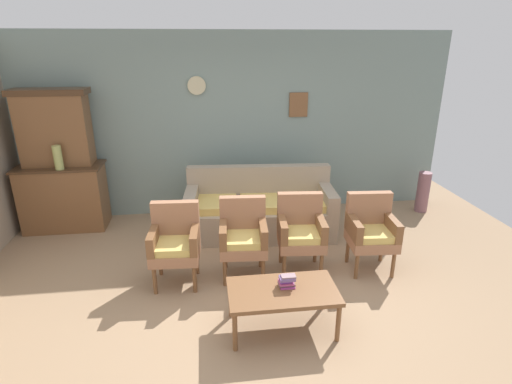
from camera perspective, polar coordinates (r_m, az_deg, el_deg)
The scene contains 13 objects.
ground_plane at distance 4.31m, azimuth 1.13°, elevation -15.72°, with size 7.68×7.68×0.00m, color #997A5B.
wall_back_with_decor at distance 6.21m, azimuth -2.42°, elevation 9.32°, with size 6.40×0.09×2.70m.
side_cabinet at distance 6.38m, azimuth -25.29°, elevation -0.62°, with size 1.16×0.55×0.93m.
cabinet_upper_hutch at distance 6.21m, azimuth -26.44°, elevation 8.16°, with size 0.99×0.38×1.03m.
vase_on_cabinet at distance 6.02m, azimuth -26.04°, elevation 4.37°, with size 0.11×0.11×0.33m, color tan.
floral_couch at distance 5.66m, azimuth 0.54°, elevation -2.67°, with size 2.07×0.95×0.90m.
armchair_by_doorway at distance 4.54m, azimuth -11.27°, elevation -6.74°, with size 0.55×0.52×0.90m.
armchair_near_cabinet at distance 4.59m, azimuth -1.82°, elevation -6.00°, with size 0.55×0.53×0.90m.
armchair_row_middle at distance 4.73m, azimuth 6.31°, elevation -5.31°, with size 0.56×0.53×0.90m.
armchair_near_couch_end at distance 4.90m, azimuth 15.84°, elevation -5.06°, with size 0.55×0.53×0.90m.
coffee_table at distance 3.83m, azimuth 3.76°, elevation -14.05°, with size 1.00×0.56×0.42m.
book_stack_on_table at distance 3.81m, azimuth 4.32°, elevation -12.36°, with size 0.15×0.12×0.13m.
floor_vase_by_wall at distance 6.90m, azimuth 22.38°, elevation 0.01°, with size 0.19×0.19×0.64m, color #835760.
Camera 1 is at (-0.53, -3.44, 2.54)m, focal length 28.51 mm.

